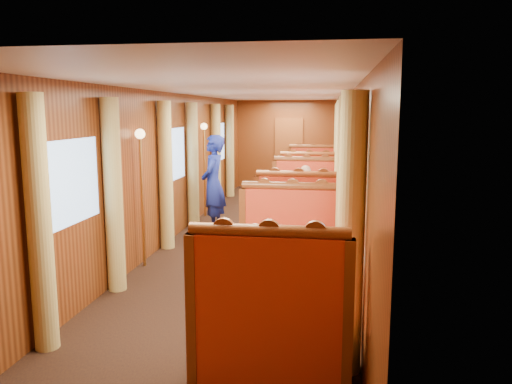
% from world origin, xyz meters
% --- Properties ---
extents(floor, '(3.00, 12.00, 0.01)m').
position_xyz_m(floor, '(0.00, 0.00, 0.00)').
color(floor, black).
rests_on(floor, ground).
extents(ceiling, '(3.00, 12.00, 0.01)m').
position_xyz_m(ceiling, '(0.00, 0.00, 2.50)').
color(ceiling, silver).
rests_on(ceiling, wall_left).
extents(wall_far, '(3.00, 0.01, 2.50)m').
position_xyz_m(wall_far, '(0.00, 6.00, 1.25)').
color(wall_far, brown).
rests_on(wall_far, floor).
extents(wall_near, '(3.00, 0.01, 2.50)m').
position_xyz_m(wall_near, '(0.00, -6.00, 1.25)').
color(wall_near, brown).
rests_on(wall_near, floor).
extents(wall_left, '(0.01, 12.00, 2.50)m').
position_xyz_m(wall_left, '(-1.50, 0.00, 1.25)').
color(wall_left, brown).
rests_on(wall_left, floor).
extents(wall_right, '(0.01, 12.00, 2.50)m').
position_xyz_m(wall_right, '(1.50, 0.00, 1.25)').
color(wall_right, brown).
rests_on(wall_right, floor).
extents(doorway_far, '(0.80, 0.04, 2.00)m').
position_xyz_m(doorway_far, '(0.00, 5.97, 1.00)').
color(doorway_far, brown).
rests_on(doorway_far, floor).
extents(table_near, '(1.05, 0.72, 0.75)m').
position_xyz_m(table_near, '(0.75, -3.50, 0.38)').
color(table_near, white).
rests_on(table_near, floor).
extents(banquette_near_fwd, '(1.30, 0.55, 1.34)m').
position_xyz_m(banquette_near_fwd, '(0.75, -4.51, 0.42)').
color(banquette_near_fwd, red).
rests_on(banquette_near_fwd, floor).
extents(banquette_near_aft, '(1.30, 0.55, 1.34)m').
position_xyz_m(banquette_near_aft, '(0.75, -2.49, 0.42)').
color(banquette_near_aft, red).
rests_on(banquette_near_aft, floor).
extents(table_mid, '(1.05, 0.72, 0.75)m').
position_xyz_m(table_mid, '(0.75, 0.00, 0.38)').
color(table_mid, white).
rests_on(table_mid, floor).
extents(banquette_mid_fwd, '(1.30, 0.55, 1.34)m').
position_xyz_m(banquette_mid_fwd, '(0.75, -1.01, 0.42)').
color(banquette_mid_fwd, red).
rests_on(banquette_mid_fwd, floor).
extents(banquette_mid_aft, '(1.30, 0.55, 1.34)m').
position_xyz_m(banquette_mid_aft, '(0.75, 1.01, 0.42)').
color(banquette_mid_aft, red).
rests_on(banquette_mid_aft, floor).
extents(table_far, '(1.05, 0.72, 0.75)m').
position_xyz_m(table_far, '(0.75, 3.50, 0.38)').
color(table_far, white).
rests_on(table_far, floor).
extents(banquette_far_fwd, '(1.30, 0.55, 1.34)m').
position_xyz_m(banquette_far_fwd, '(0.75, 2.49, 0.42)').
color(banquette_far_fwd, red).
rests_on(banquette_far_fwd, floor).
extents(banquette_far_aft, '(1.30, 0.55, 1.34)m').
position_xyz_m(banquette_far_aft, '(0.75, 4.51, 0.42)').
color(banquette_far_aft, red).
rests_on(banquette_far_aft, floor).
extents(tea_tray, '(0.42, 0.37, 0.01)m').
position_xyz_m(tea_tray, '(0.68, -3.53, 0.76)').
color(tea_tray, silver).
rests_on(tea_tray, table_near).
extents(teapot_left, '(0.17, 0.13, 0.13)m').
position_xyz_m(teapot_left, '(0.61, -3.56, 0.81)').
color(teapot_left, silver).
rests_on(teapot_left, tea_tray).
extents(teapot_right, '(0.18, 0.15, 0.13)m').
position_xyz_m(teapot_right, '(0.69, -3.59, 0.82)').
color(teapot_right, silver).
rests_on(teapot_right, tea_tray).
extents(teapot_back, '(0.19, 0.16, 0.13)m').
position_xyz_m(teapot_back, '(0.68, -3.44, 0.81)').
color(teapot_back, silver).
rests_on(teapot_back, tea_tray).
extents(fruit_plate, '(0.24, 0.24, 0.05)m').
position_xyz_m(fruit_plate, '(1.04, -3.62, 0.77)').
color(fruit_plate, white).
rests_on(fruit_plate, table_near).
extents(cup_inboard, '(0.08, 0.08, 0.26)m').
position_xyz_m(cup_inboard, '(0.37, -3.41, 0.86)').
color(cup_inboard, white).
rests_on(cup_inboard, table_near).
extents(cup_outboard, '(0.08, 0.08, 0.26)m').
position_xyz_m(cup_outboard, '(0.43, -3.25, 0.86)').
color(cup_outboard, white).
rests_on(cup_outboard, table_near).
extents(rose_vase_mid, '(0.06, 0.06, 0.36)m').
position_xyz_m(rose_vase_mid, '(0.76, 0.03, 0.93)').
color(rose_vase_mid, silver).
rests_on(rose_vase_mid, table_mid).
extents(rose_vase_far, '(0.06, 0.06, 0.36)m').
position_xyz_m(rose_vase_far, '(0.76, 3.47, 0.93)').
color(rose_vase_far, silver).
rests_on(rose_vase_far, table_far).
extents(window_left_near, '(0.01, 1.20, 0.90)m').
position_xyz_m(window_left_near, '(-1.49, -3.50, 1.45)').
color(window_left_near, '#85ADDF').
rests_on(window_left_near, wall_left).
extents(curtain_left_near_a, '(0.22, 0.22, 2.35)m').
position_xyz_m(curtain_left_near_a, '(-1.38, -4.28, 1.18)').
color(curtain_left_near_a, tan).
rests_on(curtain_left_near_a, floor).
extents(curtain_left_near_b, '(0.22, 0.22, 2.35)m').
position_xyz_m(curtain_left_near_b, '(-1.38, -2.72, 1.18)').
color(curtain_left_near_b, tan).
rests_on(curtain_left_near_b, floor).
extents(window_right_near, '(0.01, 1.20, 0.90)m').
position_xyz_m(window_right_near, '(1.49, -3.50, 1.45)').
color(window_right_near, '#85ADDF').
rests_on(window_right_near, wall_right).
extents(curtain_right_near_a, '(0.22, 0.22, 2.35)m').
position_xyz_m(curtain_right_near_a, '(1.38, -4.28, 1.18)').
color(curtain_right_near_a, tan).
rests_on(curtain_right_near_a, floor).
extents(curtain_right_near_b, '(0.22, 0.22, 2.35)m').
position_xyz_m(curtain_right_near_b, '(1.38, -2.72, 1.18)').
color(curtain_right_near_b, tan).
rests_on(curtain_right_near_b, floor).
extents(window_left_mid, '(0.01, 1.20, 0.90)m').
position_xyz_m(window_left_mid, '(-1.49, 0.00, 1.45)').
color(window_left_mid, '#85ADDF').
rests_on(window_left_mid, wall_left).
extents(curtain_left_mid_a, '(0.22, 0.22, 2.35)m').
position_xyz_m(curtain_left_mid_a, '(-1.38, -0.78, 1.18)').
color(curtain_left_mid_a, tan).
rests_on(curtain_left_mid_a, floor).
extents(curtain_left_mid_b, '(0.22, 0.22, 2.35)m').
position_xyz_m(curtain_left_mid_b, '(-1.38, 0.78, 1.18)').
color(curtain_left_mid_b, tan).
rests_on(curtain_left_mid_b, floor).
extents(window_right_mid, '(0.01, 1.20, 0.90)m').
position_xyz_m(window_right_mid, '(1.49, 0.00, 1.45)').
color(window_right_mid, '#85ADDF').
rests_on(window_right_mid, wall_right).
extents(curtain_right_mid_a, '(0.22, 0.22, 2.35)m').
position_xyz_m(curtain_right_mid_a, '(1.38, -0.78, 1.18)').
color(curtain_right_mid_a, tan).
rests_on(curtain_right_mid_a, floor).
extents(curtain_right_mid_b, '(0.22, 0.22, 2.35)m').
position_xyz_m(curtain_right_mid_b, '(1.38, 0.78, 1.18)').
color(curtain_right_mid_b, tan).
rests_on(curtain_right_mid_b, floor).
extents(window_left_far, '(0.01, 1.20, 0.90)m').
position_xyz_m(window_left_far, '(-1.49, 3.50, 1.45)').
color(window_left_far, '#85ADDF').
rests_on(window_left_far, wall_left).
extents(curtain_left_far_a, '(0.22, 0.22, 2.35)m').
position_xyz_m(curtain_left_far_a, '(-1.38, 2.72, 1.18)').
color(curtain_left_far_a, tan).
rests_on(curtain_left_far_a, floor).
extents(curtain_left_far_b, '(0.22, 0.22, 2.35)m').
position_xyz_m(curtain_left_far_b, '(-1.38, 4.28, 1.18)').
color(curtain_left_far_b, tan).
rests_on(curtain_left_far_b, floor).
extents(window_right_far, '(0.01, 1.20, 0.90)m').
position_xyz_m(window_right_far, '(1.49, 3.50, 1.45)').
color(window_right_far, '#85ADDF').
rests_on(window_right_far, wall_right).
extents(curtain_right_far_a, '(0.22, 0.22, 2.35)m').
position_xyz_m(curtain_right_far_a, '(1.38, 2.72, 1.18)').
color(curtain_right_far_a, tan).
rests_on(curtain_right_far_a, floor).
extents(curtain_right_far_b, '(0.22, 0.22, 2.35)m').
position_xyz_m(curtain_right_far_b, '(1.38, 4.28, 1.18)').
color(curtain_right_far_b, tan).
rests_on(curtain_right_far_b, floor).
extents(sconce_left_fore, '(0.14, 0.14, 1.95)m').
position_xyz_m(sconce_left_fore, '(-1.40, -1.75, 1.38)').
color(sconce_left_fore, '#BF8C3F').
rests_on(sconce_left_fore, floor).
extents(sconce_right_fore, '(0.14, 0.14, 1.95)m').
position_xyz_m(sconce_right_fore, '(1.40, -1.75, 1.38)').
color(sconce_right_fore, '#BF8C3F').
rests_on(sconce_right_fore, floor).
extents(sconce_left_aft, '(0.14, 0.14, 1.95)m').
position_xyz_m(sconce_left_aft, '(-1.40, 1.75, 1.38)').
color(sconce_left_aft, '#BF8C3F').
rests_on(sconce_left_aft, floor).
extents(sconce_right_aft, '(0.14, 0.14, 1.95)m').
position_xyz_m(sconce_right_aft, '(1.40, 1.75, 1.38)').
color(sconce_right_aft, '#BF8C3F').
rests_on(sconce_right_aft, floor).
extents(steward, '(0.44, 0.65, 1.77)m').
position_xyz_m(steward, '(-0.89, 0.39, 0.89)').
color(steward, navy).
rests_on(steward, floor).
extents(passenger, '(0.40, 0.44, 0.76)m').
position_xyz_m(passenger, '(0.75, 0.76, 0.74)').
color(passenger, beige).
rests_on(passenger, banquette_mid_aft).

